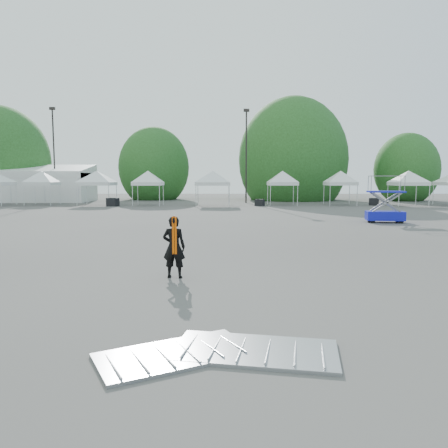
{
  "coord_description": "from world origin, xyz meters",
  "views": [
    {
      "loc": [
        0.71,
        -14.34,
        2.62
      ],
      "look_at": [
        0.7,
        -1.83,
        1.3
      ],
      "focal_mm": 35.0,
      "sensor_mm": 36.0,
      "label": 1
    }
  ],
  "objects": [
    {
      "name": "barrier_mid",
      "position": [
        1.17,
        -8.01,
        0.04
      ],
      "size": [
        2.63,
        1.65,
        0.08
      ],
      "rotation": [
        0.0,
        0.0,
        -0.18
      ],
      "color": "#A5A8AD",
      "rests_on": "ground"
    },
    {
      "name": "marquee",
      "position": [
        -22.0,
        35.0,
        1.97
      ],
      "size": [
        15.0,
        6.25,
        4.23
      ],
      "color": "white",
      "rests_on": "ground"
    },
    {
      "name": "tent_g",
      "position": [
        11.96,
        28.14,
        3.06
      ],
      "size": [
        3.91,
        3.91,
        3.88
      ],
      "color": "silver",
      "rests_on": "ground"
    },
    {
      "name": "barrier_left",
      "position": [
        -0.02,
        -8.14,
        0.04
      ],
      "size": [
        2.51,
        2.04,
        0.07
      ],
      "rotation": [
        0.0,
        0.0,
        0.48
      ],
      "color": "#A5A8AD",
      "rests_on": "ground"
    },
    {
      "name": "crate_mid",
      "position": [
        4.05,
        26.94,
        0.32
      ],
      "size": [
        1.01,
        0.92,
        0.63
      ],
      "primitive_type": "cube",
      "rotation": [
        0.0,
        0.0,
        -0.43
      ],
      "color": "black",
      "rests_on": "ground"
    },
    {
      "name": "tree_mid_e",
      "position": [
        9.0,
        39.0,
        4.84
      ],
      "size": [
        5.12,
        5.12,
        7.79
      ],
      "color": "#382314",
      "rests_on": "ground"
    },
    {
      "name": "tent_h",
      "position": [
        18.2,
        27.28,
        3.06
      ],
      "size": [
        4.24,
        4.24,
        3.88
      ],
      "color": "silver",
      "rests_on": "ground"
    },
    {
      "name": "tent_e",
      "position": [
        -0.38,
        27.12,
        3.06
      ],
      "size": [
        4.6,
        4.6,
        3.88
      ],
      "color": "silver",
      "rests_on": "ground"
    },
    {
      "name": "crate_east",
      "position": [
        15.19,
        27.86,
        0.35
      ],
      "size": [
        1.1,
        0.98,
        0.71
      ],
      "primitive_type": "cube",
      "rotation": [
        0.0,
        0.0,
        -0.36
      ],
      "color": "black",
      "rests_on": "ground"
    },
    {
      "name": "crate_west",
      "position": [
        -9.78,
        26.55,
        0.39
      ],
      "size": [
        1.18,
        1.03,
        0.77
      ],
      "primitive_type": "cube",
      "rotation": [
        0.0,
        0.0,
        -0.3
      ],
      "color": "black",
      "rests_on": "ground"
    },
    {
      "name": "tree_far_w",
      "position": [
        -26.0,
        38.0,
        4.54
      ],
      "size": [
        4.8,
        4.8,
        7.3
      ],
      "color": "#382314",
      "rests_on": "ground"
    },
    {
      "name": "tent_f",
      "position": [
        6.35,
        28.25,
        3.06
      ],
      "size": [
        3.93,
        3.93,
        3.88
      ],
      "color": "silver",
      "rests_on": "ground"
    },
    {
      "name": "tree_far_e",
      "position": [
        22.0,
        37.0,
        3.63
      ],
      "size": [
        3.84,
        3.84,
        5.84
      ],
      "color": "#382314",
      "rests_on": "ground"
    },
    {
      "name": "ground",
      "position": [
        0.0,
        0.0,
        0.0
      ],
      "size": [
        120.0,
        120.0,
        0.0
      ],
      "primitive_type": "plane",
      "color": "#474442",
      "rests_on": "ground"
    },
    {
      "name": "tent_c",
      "position": [
        -11.59,
        27.84,
        3.06
      ],
      "size": [
        4.51,
        4.51,
        3.88
      ],
      "color": "silver",
      "rests_on": "ground"
    },
    {
      "name": "tent_b",
      "position": [
        -17.22,
        28.62,
        3.06
      ],
      "size": [
        3.89,
        3.89,
        3.88
      ],
      "color": "silver",
      "rests_on": "ground"
    },
    {
      "name": "light_pole_east",
      "position": [
        3.0,
        32.0,
        5.52
      ],
      "size": [
        0.6,
        0.25,
        9.8
      ],
      "color": "black",
      "rests_on": "ground"
    },
    {
      "name": "tent_d",
      "position": [
        -6.6,
        27.55,
        3.06
      ],
      "size": [
        3.84,
        3.84,
        3.88
      ],
      "color": "silver",
      "rests_on": "ground"
    },
    {
      "name": "man",
      "position": [
        -0.61,
        -3.03,
        0.82
      ],
      "size": [
        0.64,
        0.46,
        1.64
      ],
      "rotation": [
        0.0,
        0.0,
        3.02
      ],
      "color": "black",
      "rests_on": "ground"
    },
    {
      "name": "tree_mid_w",
      "position": [
        -8.0,
        40.0,
        3.93
      ],
      "size": [
        4.16,
        4.16,
        6.33
      ],
      "color": "#382314",
      "rests_on": "ground"
    },
    {
      "name": "light_pole_west",
      "position": [
        -18.0,
        34.0,
        5.77
      ],
      "size": [
        0.6,
        0.25,
        10.3
      ],
      "color": "black",
      "rests_on": "ground"
    },
    {
      "name": "scissor_lift",
      "position": [
        10.23,
        11.41,
        1.39
      ],
      "size": [
        2.26,
        1.33,
        2.76
      ],
      "rotation": [
        0.0,
        0.0,
        -0.13
      ],
      "color": "#0D12B4",
      "rests_on": "ground"
    }
  ]
}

